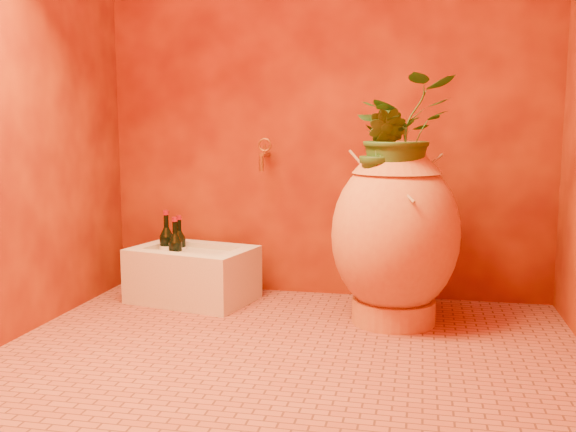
% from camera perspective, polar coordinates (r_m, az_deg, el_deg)
% --- Properties ---
extents(floor, '(2.50, 2.50, 0.00)m').
position_cam_1_polar(floor, '(2.80, 0.07, -11.98)').
color(floor, brown).
rests_on(floor, ground).
extents(wall_back, '(2.50, 0.02, 2.50)m').
position_cam_1_polar(wall_back, '(3.63, 3.36, 12.59)').
color(wall_back, '#510B04').
rests_on(wall_back, ground).
extents(wall_left, '(0.02, 2.00, 2.50)m').
position_cam_1_polar(wall_left, '(3.15, -23.38, 12.67)').
color(wall_left, '#510B04').
rests_on(wall_left, ground).
extents(amphora, '(0.73, 0.73, 0.89)m').
position_cam_1_polar(amphora, '(3.14, 9.50, -1.58)').
color(amphora, '#B77233').
rests_on(amphora, floor).
extents(stone_basin, '(0.72, 0.57, 0.30)m').
position_cam_1_polar(stone_basin, '(3.59, -8.45, -5.23)').
color(stone_basin, beige).
rests_on(stone_basin, floor).
extents(wine_bottle_a, '(0.07, 0.07, 0.30)m').
position_cam_1_polar(wine_bottle_a, '(3.67, -9.61, -2.92)').
color(wine_bottle_a, black).
rests_on(wine_bottle_a, stone_basin).
extents(wine_bottle_b, '(0.08, 0.08, 0.31)m').
position_cam_1_polar(wine_bottle_b, '(3.53, -9.97, -3.31)').
color(wine_bottle_b, black).
rests_on(wine_bottle_b, stone_basin).
extents(wine_bottle_c, '(0.08, 0.08, 0.33)m').
position_cam_1_polar(wine_bottle_c, '(3.65, -10.72, -2.82)').
color(wine_bottle_c, black).
rests_on(wine_bottle_c, stone_basin).
extents(wall_tap, '(0.08, 0.17, 0.18)m').
position_cam_1_polar(wall_tap, '(3.60, -2.14, 5.61)').
color(wall_tap, olive).
rests_on(wall_tap, wall_back).
extents(plant_main, '(0.61, 0.59, 0.53)m').
position_cam_1_polar(plant_main, '(3.10, 9.88, 7.34)').
color(plant_main, '#274D1B').
rests_on(plant_main, amphora).
extents(plant_side, '(0.25, 0.22, 0.39)m').
position_cam_1_polar(plant_side, '(3.02, 8.35, 5.75)').
color(plant_side, '#274D1B').
rests_on(plant_side, amphora).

